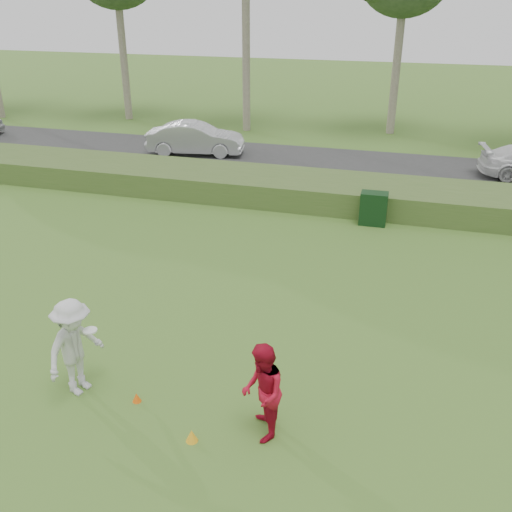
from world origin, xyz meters
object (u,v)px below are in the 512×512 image
(cone_orange, at_px, (137,397))
(cone_yellow, at_px, (192,436))
(player_white, at_px, (75,347))
(player_red, at_px, (262,392))
(car_mid, at_px, (195,138))
(utility_cabinet, at_px, (373,209))

(cone_orange, bearing_deg, cone_yellow, -26.25)
(cone_yellow, bearing_deg, player_white, 164.86)
(player_red, height_order, car_mid, player_red)
(player_red, relative_size, cone_yellow, 7.76)
(cone_yellow, height_order, car_mid, car_mid)
(cone_yellow, xyz_separation_m, car_mid, (-7.08, 18.24, 0.70))
(cone_orange, relative_size, car_mid, 0.04)
(player_white, bearing_deg, cone_yellow, -90.55)
(cone_yellow, bearing_deg, utility_cabinet, 79.66)
(cone_yellow, relative_size, utility_cabinet, 0.21)
(player_white, bearing_deg, cone_orange, -76.07)
(car_mid, bearing_deg, player_red, -165.40)
(cone_yellow, distance_m, utility_cabinet, 11.67)
(player_red, bearing_deg, cone_orange, -113.95)
(player_white, bearing_deg, utility_cabinet, -9.41)
(player_red, bearing_deg, utility_cabinet, 155.57)
(player_white, relative_size, cone_orange, 10.71)
(utility_cabinet, bearing_deg, car_mid, 142.81)
(player_red, relative_size, car_mid, 0.41)
(player_white, height_order, player_red, player_white)
(cone_orange, xyz_separation_m, utility_cabinet, (3.54, 10.76, 0.47))
(cone_orange, bearing_deg, player_red, -4.34)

